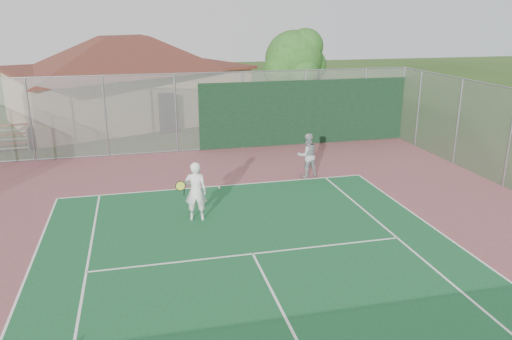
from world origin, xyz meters
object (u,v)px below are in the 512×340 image
(clubhouse, at_px, (126,70))
(tree, at_px, (295,61))
(player_white_front, at_px, (196,192))
(player_grey_back, at_px, (307,156))

(clubhouse, xyz_separation_m, tree, (9.18, -3.01, 0.57))
(player_white_front, bearing_deg, clubhouse, -70.86)
(tree, distance_m, player_grey_back, 10.40)
(clubhouse, distance_m, tree, 9.68)
(tree, distance_m, player_white_front, 15.02)
(player_white_front, xyz_separation_m, player_grey_back, (4.61, 3.20, -0.07))
(tree, relative_size, player_grey_back, 3.13)
(clubhouse, bearing_deg, player_grey_back, -83.85)
(player_grey_back, bearing_deg, player_white_front, 29.48)
(tree, height_order, player_grey_back, tree)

